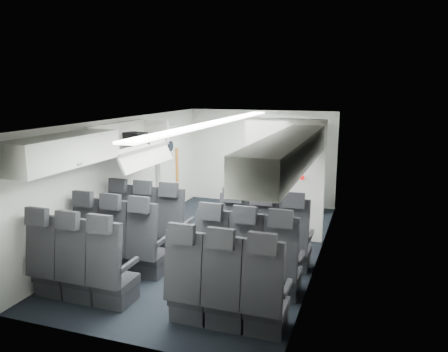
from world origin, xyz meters
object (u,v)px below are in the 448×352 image
Objects in this scene: seat_row_rear at (149,281)px; boarding_door at (169,169)px; flight_attendant at (263,184)px; seat_row_front at (205,234)px; carry_on_bag at (136,139)px; galley_unit at (300,167)px; seat_row_mid at (181,254)px.

boarding_door is (-1.64, 3.89, 0.55)m from seat_row_rear.
flight_attendant is (2.06, 0.01, -0.17)m from boarding_door.
seat_row_front and seat_row_rear have the same top height.
carry_on_bag is (-1.42, 2.23, 1.39)m from seat_row_rear.
seat_row_rear is at bearing -100.65° from galley_unit.
seat_row_mid is (0.00, -0.90, 0.00)m from seat_row_front.
carry_on_bag reaches higher than galley_unit.
galley_unit is 1.28m from flight_attendant.
seat_row_rear is at bearing -41.16° from carry_on_bag.
galley_unit reaches higher than seat_row_front.
boarding_door is 1.19× the size of flight_attendant.
carry_on_bag is (-1.42, 0.43, 1.39)m from seat_row_front.
boarding_door is at bearing 112.87° from seat_row_rear.
carry_on_bag reaches higher than flight_attendant.
carry_on_bag is at bearing 139.01° from flight_attendant.
seat_row_front is at bearing -0.45° from carry_on_bag.
boarding_door reaches higher than seat_row_mid.
seat_row_rear is 8.69× the size of carry_on_bag.
seat_row_front is 1.00× the size of seat_row_mid.
seat_row_mid is 4.30m from galley_unit.
boarding_door reaches higher than seat_row_front.
carry_on_bag is at bearing 163.12° from seat_row_front.
carry_on_bag reaches higher than seat_row_rear.
boarding_door reaches higher than flight_attendant.
seat_row_rear is 1.75× the size of galley_unit.
seat_row_front is at bearing -51.84° from boarding_door.
flight_attendant reaches higher than seat_row_mid.
seat_row_rear is 3.94m from flight_attendant.
seat_row_mid is at bearing -26.78° from carry_on_bag.
seat_row_rear is (0.00, -0.90, 0.00)m from seat_row_mid.
flight_attendant is at bearing 0.26° from boarding_door.
seat_row_mid is 1.79× the size of boarding_door.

